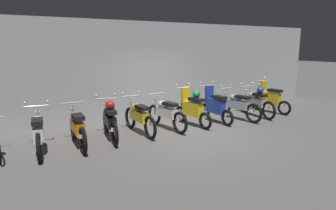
% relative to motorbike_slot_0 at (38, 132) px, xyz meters
% --- Properties ---
extents(ground_plane, '(80.00, 80.00, 0.00)m').
position_rel_motorbike_slot_0_xyz_m(ground_plane, '(4.05, -0.44, -0.49)').
color(ground_plane, '#565451').
extents(back_wall, '(16.10, 0.30, 3.29)m').
position_rel_motorbike_slot_0_xyz_m(back_wall, '(4.05, 2.11, 1.15)').
color(back_wall, '#9EA0A3').
rests_on(back_wall, ground).
extents(motorbike_slot_0, '(0.58, 1.94, 1.15)m').
position_rel_motorbike_slot_0_xyz_m(motorbike_slot_0, '(0.00, 0.00, 0.00)').
color(motorbike_slot_0, black).
rests_on(motorbike_slot_0, ground).
extents(motorbike_slot_1, '(0.56, 1.95, 1.03)m').
position_rel_motorbike_slot_0_xyz_m(motorbike_slot_1, '(0.90, -0.03, -0.00)').
color(motorbike_slot_1, black).
rests_on(motorbike_slot_1, ground).
extents(motorbike_slot_2, '(0.60, 1.94, 1.15)m').
position_rel_motorbike_slot_0_xyz_m(motorbike_slot_2, '(1.80, 0.12, 0.04)').
color(motorbike_slot_2, black).
rests_on(motorbike_slot_2, ground).
extents(motorbike_slot_3, '(0.59, 1.95, 1.15)m').
position_rel_motorbike_slot_0_xyz_m(motorbike_slot_3, '(2.70, 0.18, 0.00)').
color(motorbike_slot_3, black).
rests_on(motorbike_slot_3, ground).
extents(motorbike_slot_4, '(0.56, 1.95, 1.03)m').
position_rel_motorbike_slot_0_xyz_m(motorbike_slot_4, '(3.60, 0.20, -0.00)').
color(motorbike_slot_4, black).
rests_on(motorbike_slot_4, ground).
extents(motorbike_slot_5, '(0.59, 1.68, 1.29)m').
position_rel_motorbike_slot_0_xyz_m(motorbike_slot_5, '(4.50, 0.11, 0.08)').
color(motorbike_slot_5, black).
rests_on(motorbike_slot_5, ground).
extents(motorbike_slot_6, '(0.59, 1.68, 1.29)m').
position_rel_motorbike_slot_0_xyz_m(motorbike_slot_6, '(5.40, 0.09, 0.04)').
color(motorbike_slot_6, black).
rests_on(motorbike_slot_6, ground).
extents(motorbike_slot_7, '(0.59, 1.95, 1.15)m').
position_rel_motorbike_slot_0_xyz_m(motorbike_slot_7, '(6.30, -0.02, 0.00)').
color(motorbike_slot_7, black).
rests_on(motorbike_slot_7, ground).
extents(motorbike_slot_8, '(0.59, 1.95, 1.15)m').
position_rel_motorbike_slot_0_xyz_m(motorbike_slot_8, '(7.20, 0.01, 0.04)').
color(motorbike_slot_8, black).
rests_on(motorbike_slot_8, ground).
extents(motorbike_slot_9, '(0.58, 1.67, 1.29)m').
position_rel_motorbike_slot_0_xyz_m(motorbike_slot_9, '(8.09, 0.16, 0.04)').
color(motorbike_slot_9, black).
rests_on(motorbike_slot_9, ground).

